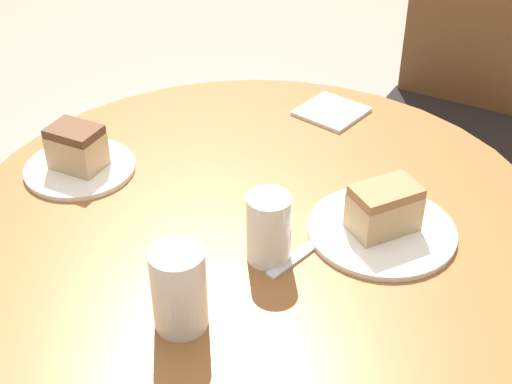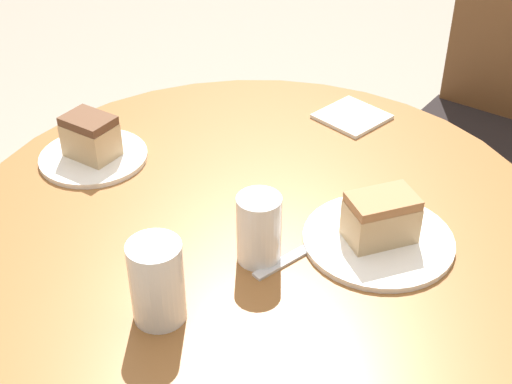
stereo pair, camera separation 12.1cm
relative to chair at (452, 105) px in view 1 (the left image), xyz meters
The scene contains 10 objects.
table 0.95m from the chair, 92.23° to the right, with size 1.03×1.03×0.71m.
chair is the anchor object (origin of this frame).
plate_near 0.92m from the chair, 78.99° to the right, with size 0.25×0.25×0.01m.
plate_far 1.11m from the chair, 110.70° to the right, with size 0.21×0.21×0.01m.
cake_slice_near 0.93m from the chair, 78.99° to the right, with size 0.12×0.13×0.08m.
cake_slice_far 1.12m from the chair, 110.70° to the right, with size 0.10×0.08×0.08m.
glass_lemonade 1.26m from the chair, 89.01° to the right, with size 0.08×0.08×0.13m.
glass_water 1.07m from the chair, 87.37° to the right, with size 0.07×0.07×0.12m.
napkin_stack 0.61m from the chair, 99.50° to the right, with size 0.14×0.14×0.01m.
fork 1.03m from the chair, 84.93° to the right, with size 0.04×0.16×0.00m.
Camera 1 is at (0.54, -0.83, 1.44)m, focal length 50.00 mm.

